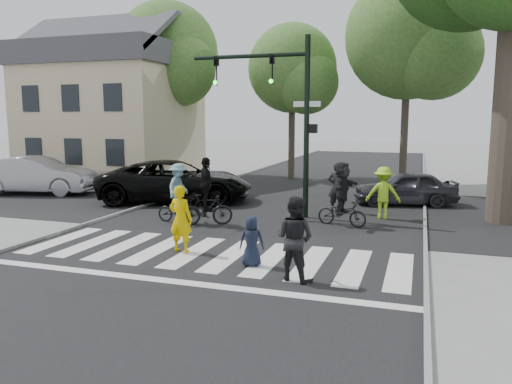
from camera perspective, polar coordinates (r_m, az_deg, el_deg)
ground at (r=11.66m, az=-7.06°, el=-8.30°), size 120.00×120.00×0.00m
road_stem at (r=16.17m, az=0.55°, el=-3.46°), size 10.00×70.00×0.01m
road_cross at (r=19.00m, az=3.32°, el=-1.67°), size 70.00×10.00×0.01m
curb_left at (r=18.32m, az=-14.68°, el=-2.18°), size 0.10×70.00×0.10m
curb_right at (r=15.43m, az=18.77°, el=-4.34°), size 0.10×70.00×0.10m
crosswalk at (r=12.23m, az=-5.73°, el=-7.43°), size 10.00×3.85×0.01m
traffic_signal at (r=16.88m, az=2.99°, el=10.33°), size 4.45×0.29×6.00m
bg_tree_0 at (r=32.12m, az=-17.53°, el=13.09°), size 5.46×5.20×8.97m
bg_tree_1 at (r=29.10m, az=-9.85°, el=14.88°), size 6.09×5.80×9.80m
bg_tree_2 at (r=27.59m, az=4.58°, el=13.51°), size 5.04×4.80×8.40m
bg_tree_3 at (r=25.59m, az=17.70°, el=16.17°), size 6.30×6.00×10.20m
house at (r=29.06m, az=-16.04°, el=9.05°), size 8.40×8.10×8.82m
pedestrian_woman at (r=12.61m, az=-8.60°, el=-3.06°), size 0.64×0.44×1.70m
pedestrian_child at (r=11.35m, az=-0.50°, el=-5.65°), size 0.64×0.50×1.16m
pedestrian_adult at (r=10.36m, az=4.43°, el=-5.31°), size 1.02×0.88×1.78m
cyclist_left at (r=16.15m, az=-8.84°, el=-0.59°), size 1.54×1.01×1.92m
cyclist_mid at (r=15.67m, az=-5.71°, el=-0.63°), size 1.68×1.11×2.14m
cyclist_right at (r=15.71m, az=9.83°, el=-0.64°), size 1.67×1.55×2.01m
car_suv at (r=20.17m, az=-9.17°, el=1.22°), size 6.61×4.50×1.68m
car_silver at (r=24.06m, az=-23.77°, el=1.75°), size 5.32×2.92×1.66m
car_grey at (r=20.13m, az=16.66°, el=0.44°), size 4.13×2.41×1.32m
bystander_hivis at (r=17.13m, az=14.34°, el=-0.10°), size 1.17×0.73×1.75m
bystander_dark at (r=18.00m, az=9.22°, el=0.54°), size 0.68×0.46×1.80m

